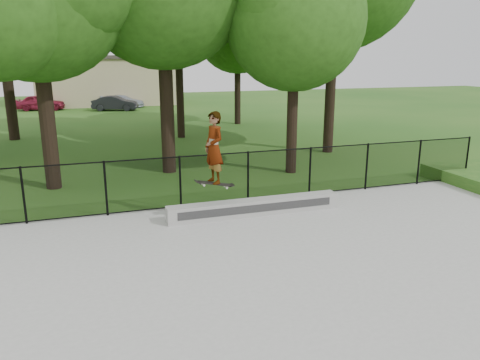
% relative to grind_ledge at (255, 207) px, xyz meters
% --- Properties ---
extents(ground, '(100.00, 100.00, 0.00)m').
position_rel_grind_ledge_xyz_m(ground, '(0.23, -4.70, -0.27)').
color(ground, '#245919').
rests_on(ground, ground).
extents(concrete_slab, '(14.00, 12.00, 0.06)m').
position_rel_grind_ledge_xyz_m(concrete_slab, '(0.23, -4.70, -0.24)').
color(concrete_slab, '#9F9F99').
rests_on(concrete_slab, ground).
extents(grind_ledge, '(4.77, 0.40, 0.43)m').
position_rel_grind_ledge_xyz_m(grind_ledge, '(0.00, 0.00, 0.00)').
color(grind_ledge, '#9A9995').
rests_on(grind_ledge, concrete_slab).
extents(car_a, '(3.79, 1.91, 1.25)m').
position_rel_grind_ledge_xyz_m(car_a, '(-7.32, 29.76, 0.35)').
color(car_a, maroon).
rests_on(car_a, ground).
extents(car_b, '(3.41, 2.09, 1.16)m').
position_rel_grind_ledge_xyz_m(car_b, '(-1.68, 27.59, 0.31)').
color(car_b, black).
rests_on(car_b, ground).
extents(car_c, '(3.56, 2.42, 1.03)m').
position_rel_grind_ledge_xyz_m(car_c, '(-0.85, 29.96, 0.24)').
color(car_c, '#A9B0BF').
rests_on(car_c, ground).
extents(skater_airborne, '(0.83, 0.75, 1.99)m').
position_rel_grind_ledge_xyz_m(skater_airborne, '(-1.14, -0.07, 1.68)').
color(skater_airborne, black).
rests_on(skater_airborne, ground).
extents(chainlink_fence, '(16.06, 0.06, 1.50)m').
position_rel_grind_ledge_xyz_m(chainlink_fence, '(0.23, 1.20, 0.54)').
color(chainlink_fence, black).
rests_on(chainlink_fence, concrete_slab).
extents(distant_building, '(12.40, 6.40, 4.30)m').
position_rel_grind_ledge_xyz_m(distant_building, '(-1.77, 33.30, 1.89)').
color(distant_building, tan).
rests_on(distant_building, ground).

